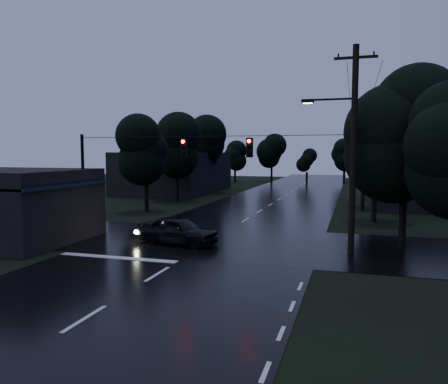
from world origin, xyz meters
The scene contains 17 objects.
ground centered at (0.00, 0.00, 0.00)m, with size 160.00×160.00×0.00m, color black.
main_road centered at (0.00, 30.00, 0.00)m, with size 12.00×120.00×0.02m, color black.
cross_street centered at (0.00, 12.00, 0.00)m, with size 60.00×9.00×0.02m, color black.
building_far_right centered at (14.00, 34.00, 2.20)m, with size 10.00×14.00×4.40m, color black.
building_far_left centered at (-14.00, 40.00, 2.50)m, with size 10.00×16.00×5.00m, color black.
utility_pole_main centered at (7.41, 11.00, 5.26)m, with size 3.50×0.30×10.00m.
utility_pole_far centered at (8.30, 28.00, 3.88)m, with size 2.00×0.30×7.50m.
anchor_pole_left centered at (-7.50, 11.00, 3.00)m, with size 0.18×0.18×6.00m, color black.
span_signals centered at (0.56, 10.99, 5.24)m, with size 15.00×0.37×1.12m.
tree_corner_near centered at (10.00, 13.00, 5.99)m, with size 4.48×4.48×9.44m.
tree_left_a centered at (-9.00, 22.00, 5.24)m, with size 3.92×3.92×8.26m.
tree_left_b centered at (-9.60, 30.00, 5.62)m, with size 4.20×4.20×8.85m.
tree_left_c centered at (-10.20, 40.00, 5.99)m, with size 4.48×4.48×9.44m.
tree_right_a centered at (9.00, 22.00, 5.62)m, with size 4.20×4.20×8.85m.
tree_right_b centered at (9.60, 30.00, 5.99)m, with size 4.48×4.48×9.44m.
tree_right_c centered at (10.20, 40.00, 6.37)m, with size 4.76×4.76×10.03m.
car centered at (-1.48, 10.74, 0.76)m, with size 1.79×4.45×1.52m, color black.
Camera 1 is at (7.55, -10.85, 4.93)m, focal length 35.00 mm.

